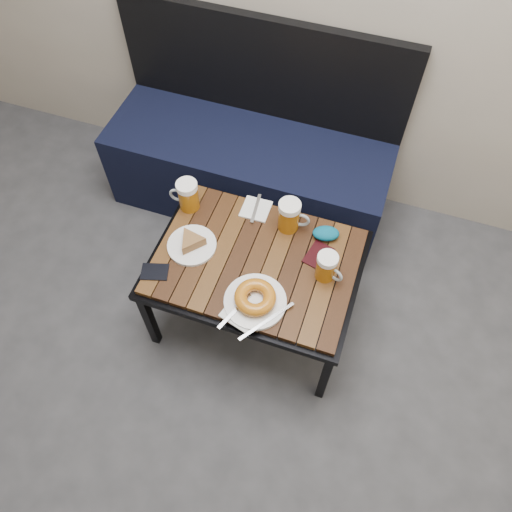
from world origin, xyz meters
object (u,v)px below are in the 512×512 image
(beer_mug_centre, at_px, (290,216))
(knit_pouch, at_px, (326,233))
(bench, at_px, (250,163))
(passport_burgundy, at_px, (318,255))
(beer_mug_right, at_px, (327,267))
(plate_pie, at_px, (192,243))
(passport_navy, at_px, (155,272))
(plate_bagel, at_px, (255,299))
(cafe_table, at_px, (256,266))
(beer_mug_left, at_px, (188,195))

(beer_mug_centre, bearing_deg, knit_pouch, -5.90)
(bench, height_order, passport_burgundy, bench)
(bench, xyz_separation_m, beer_mug_right, (0.54, -0.65, 0.26))
(passport_burgundy, bearing_deg, plate_pie, -153.07)
(bench, height_order, plate_pie, bench)
(beer_mug_centre, xyz_separation_m, passport_burgundy, (0.16, -0.10, -0.07))
(passport_navy, bearing_deg, plate_pie, 134.15)
(plate_bagel, bearing_deg, knit_pouch, 65.69)
(cafe_table, distance_m, plate_bagel, 0.21)
(bench, bearing_deg, passport_burgundy, -48.91)
(beer_mug_left, distance_m, beer_mug_right, 0.66)
(passport_navy, xyz_separation_m, passport_burgundy, (0.59, 0.29, 0.00))
(beer_mug_right, distance_m, passport_navy, 0.68)
(bench, bearing_deg, passport_navy, -96.39)
(cafe_table, relative_size, beer_mug_right, 6.45)
(passport_burgundy, relative_size, knit_pouch, 1.13)
(passport_burgundy, bearing_deg, knit_pouch, 101.95)
(cafe_table, distance_m, plate_pie, 0.28)
(passport_navy, bearing_deg, plate_bagel, 73.37)
(cafe_table, relative_size, passport_navy, 7.88)
(beer_mug_right, relative_size, plate_pie, 0.65)
(cafe_table, bearing_deg, plate_pie, -175.23)
(beer_mug_centre, relative_size, passport_navy, 1.38)
(beer_mug_centre, bearing_deg, beer_mug_right, -47.53)
(plate_pie, xyz_separation_m, knit_pouch, (0.50, 0.22, 0.00))
(cafe_table, xyz_separation_m, passport_navy, (-0.36, -0.19, 0.05))
(beer_mug_left, relative_size, plate_pie, 0.71)
(plate_pie, xyz_separation_m, plate_bagel, (0.33, -0.16, 0.00))
(cafe_table, bearing_deg, beer_mug_left, 155.16)
(beer_mug_right, xyz_separation_m, plate_bagel, (-0.22, -0.20, -0.04))
(passport_navy, bearing_deg, beer_mug_right, 90.93)
(beer_mug_right, relative_size, knit_pouch, 1.18)
(beer_mug_right, relative_size, passport_navy, 1.22)
(beer_mug_centre, relative_size, beer_mug_right, 1.13)
(beer_mug_left, xyz_separation_m, plate_pie, (0.09, -0.19, -0.05))
(cafe_table, xyz_separation_m, beer_mug_centre, (0.08, 0.20, 0.12))
(beer_mug_right, distance_m, knit_pouch, 0.19)
(cafe_table, xyz_separation_m, beer_mug_right, (0.28, 0.02, 0.11))
(plate_pie, distance_m, plate_bagel, 0.37)
(cafe_table, xyz_separation_m, plate_pie, (-0.27, -0.02, 0.07))
(cafe_table, relative_size, plate_pie, 4.17)
(knit_pouch, bearing_deg, plate_pie, -156.04)
(beer_mug_left, relative_size, beer_mug_centre, 0.98)
(plate_pie, bearing_deg, cafe_table, 4.77)
(bench, distance_m, plate_pie, 0.73)
(beer_mug_left, distance_m, plate_pie, 0.22)
(beer_mug_centre, relative_size, passport_burgundy, 1.19)
(bench, relative_size, knit_pouch, 12.70)
(beer_mug_centre, distance_m, beer_mug_right, 0.27)
(plate_bagel, bearing_deg, beer_mug_left, 140.20)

